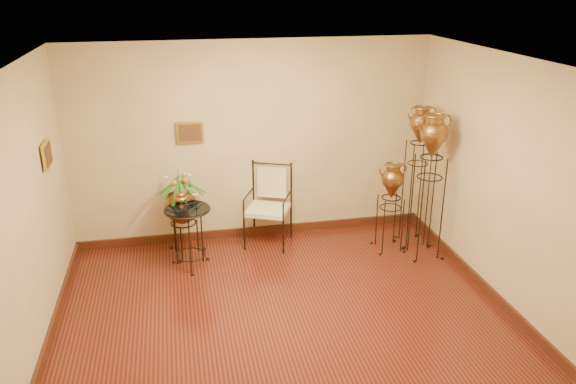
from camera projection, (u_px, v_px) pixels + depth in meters
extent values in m
plane|color=#5D2116|center=(290.00, 333.00, 5.99)|extent=(5.00, 5.00, 0.00)
cube|color=#461D10|center=(255.00, 231.00, 8.24)|extent=(5.00, 0.04, 0.12)
cube|color=#461D10|center=(43.00, 358.00, 5.50)|extent=(0.04, 5.00, 0.12)
cube|color=#461D10|center=(501.00, 302.00, 6.44)|extent=(0.04, 5.00, 0.12)
cube|color=gold|center=(190.00, 133.00, 7.50)|extent=(0.36, 0.03, 0.29)
cube|color=gold|center=(47.00, 155.00, 6.24)|extent=(0.03, 0.36, 0.29)
cube|color=#F1E9B6|center=(268.00, 210.00, 7.80)|extent=(0.71, 0.69, 0.06)
cube|color=#F1E9B6|center=(268.00, 188.00, 7.68)|extent=(0.40, 0.20, 0.44)
cylinder|color=black|center=(187.00, 209.00, 7.07)|extent=(0.57, 0.57, 0.02)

